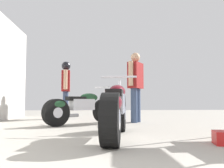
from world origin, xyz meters
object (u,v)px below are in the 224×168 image
mechanic_in_blue (136,83)px  mechanic_with_helmet (66,84)px  motorcycle_black_naked (80,108)px  motorcycle_maroon_cruiser (116,110)px

mechanic_in_blue → mechanic_with_helmet: mechanic_in_blue is taller
motorcycle_black_naked → mechanic_in_blue: mechanic_in_blue is taller
mechanic_in_blue → motorcycle_black_naked: bearing=-162.3°
motorcycle_maroon_cruiser → mechanic_with_helmet: size_ratio=1.21×
motorcycle_maroon_cruiser → mechanic_with_helmet: 4.06m
motorcycle_maroon_cruiser → motorcycle_black_naked: bearing=107.7°
motorcycle_maroon_cruiser → mechanic_in_blue: mechanic_in_blue is taller
motorcycle_black_naked → mechanic_in_blue: size_ratio=0.92×
motorcycle_maroon_cruiser → motorcycle_black_naked: motorcycle_maroon_cruiser is taller
mechanic_in_blue → mechanic_with_helmet: bearing=144.2°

